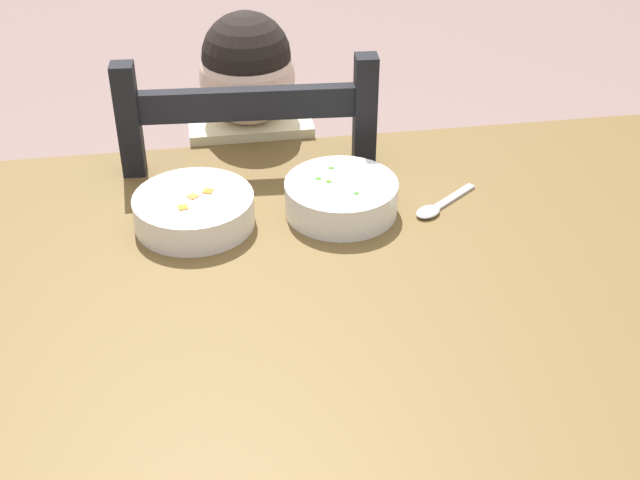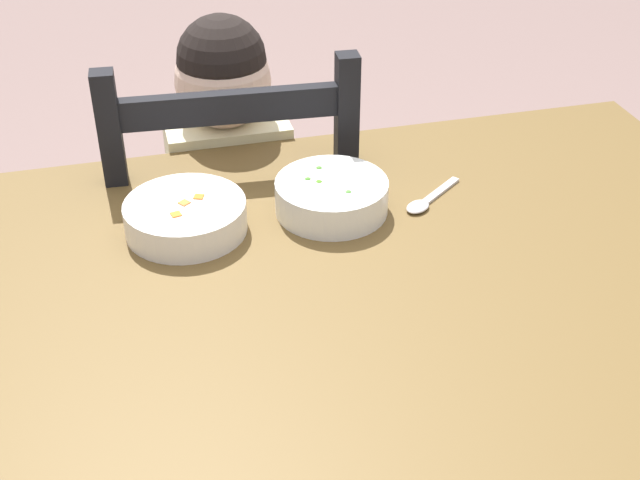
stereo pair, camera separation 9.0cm
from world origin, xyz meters
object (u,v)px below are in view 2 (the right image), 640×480
at_px(dining_table, 369,353).
at_px(child_figure, 233,194).
at_px(spoon, 425,202).
at_px(dining_chair, 235,270).
at_px(bowl_of_carrots, 186,216).
at_px(bowl_of_peas, 331,196).

height_order(dining_table, child_figure, child_figure).
relative_size(dining_table, spoon, 10.40).
bearing_deg(spoon, dining_chair, 129.46).
distance_m(dining_table, dining_chair, 0.55).
distance_m(bowl_of_carrots, spoon, 0.37).
bearing_deg(dining_chair, child_figure, -65.60).
xyz_separation_m(dining_table, child_figure, (-0.11, 0.50, -0.01)).
relative_size(dining_chair, child_figure, 0.98).
height_order(bowl_of_peas, bowl_of_carrots, bowl_of_peas).
xyz_separation_m(dining_chair, child_figure, (0.00, -0.01, 0.18)).
bearing_deg(bowl_of_peas, dining_chair, 110.87).
bearing_deg(dining_table, child_figure, 102.57).
distance_m(child_figure, bowl_of_carrots, 0.34).
bearing_deg(spoon, bowl_of_carrots, 177.29).
xyz_separation_m(dining_table, bowl_of_carrots, (-0.22, 0.21, 0.14)).
bearing_deg(child_figure, bowl_of_peas, -69.23).
distance_m(dining_chair, bowl_of_carrots, 0.46).
bearing_deg(spoon, dining_table, -127.33).
xyz_separation_m(child_figure, spoon, (0.26, -0.31, 0.13)).
distance_m(dining_chair, spoon, 0.51).
bearing_deg(bowl_of_carrots, spoon, -2.71).
distance_m(dining_table, child_figure, 0.51).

